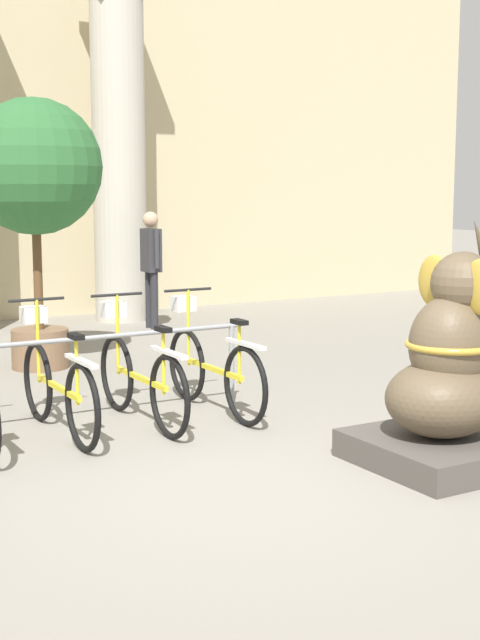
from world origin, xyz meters
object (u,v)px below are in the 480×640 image
elephant_statue (448,382)px  bicycle_3 (139,375)px  bicycle_2 (57,384)px  potted_tree (35,176)px  bicycle_4 (212,366)px  person_pedestrian (151,259)px

elephant_statue → bicycle_3: bearing=123.9°
bicycle_2 → potted_tree: potted_tree is taller
elephant_statue → bicycle_2: bearing=134.9°
bicycle_2 → bicycle_3: bearing=-1.0°
bicycle_3 → potted_tree: potted_tree is taller
bicycle_3 → potted_tree: size_ratio=0.60×
bicycle_2 → elephant_statue: bearing=-45.1°
bicycle_2 → bicycle_4: same height
bicycle_2 → bicycle_3: (0.72, -0.01, 0.00)m
bicycle_2 → bicycle_3: size_ratio=1.00×
person_pedestrian → potted_tree: size_ratio=0.56×
bicycle_4 → elephant_statue: elephant_statue is taller
bicycle_4 → potted_tree: (-0.70, 2.73, 1.71)m
bicycle_2 → bicycle_3: same height
bicycle_3 → person_pedestrian: bearing=64.1°
bicycle_2 → bicycle_4: 1.45m
bicycle_3 → bicycle_4: bearing=2.5°
bicycle_2 → bicycle_4: (1.45, 0.02, 0.00)m
bicycle_2 → person_pedestrian: person_pedestrian is taller
elephant_statue → person_pedestrian: 7.00m
bicycle_4 → elephant_statue: bearing=-71.6°
elephant_statue → potted_tree: size_ratio=0.60×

